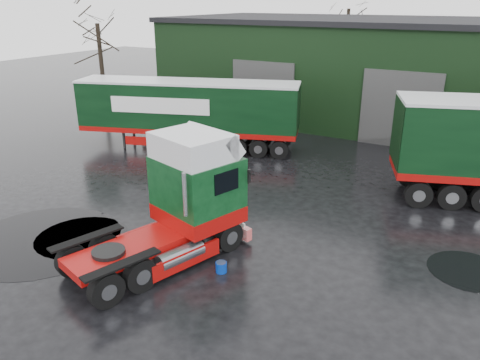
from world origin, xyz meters
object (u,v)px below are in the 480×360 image
at_px(wash_bucket, 221,267).
at_px(tree_back_a, 347,32).
at_px(trailer_left, 188,115).
at_px(tree_left, 100,50).
at_px(warehouse, 422,73).
at_px(hero_tractor, 151,205).

xyz_separation_m(wash_bucket, tree_back_a, (-6.30, 31.17, 4.59)).
bearing_deg(tree_back_a, trailer_left, -93.97).
bearing_deg(wash_bucket, tree_left, 142.71).
height_order(trailer_left, tree_left, tree_left).
distance_m(warehouse, trailer_left, 15.08).
distance_m(warehouse, hero_tractor, 22.03).
bearing_deg(tree_left, wash_bucket, -37.29).
height_order(warehouse, tree_back_a, tree_back_a).
relative_size(hero_tractor, trailer_left, 0.53).
xyz_separation_m(hero_tractor, tree_back_a, (-4.28, 31.68, 2.87)).
distance_m(trailer_left, tree_back_a, 21.88).
relative_size(warehouse, tree_back_a, 3.41).
relative_size(warehouse, wash_bucket, 97.80).
distance_m(hero_tractor, tree_left, 20.64).
bearing_deg(trailer_left, tree_back_a, -22.79).
bearing_deg(warehouse, trailer_left, -129.25).
bearing_deg(trailer_left, warehouse, -58.08).
xyz_separation_m(warehouse, trailer_left, (-9.50, -11.63, -1.37)).
bearing_deg(hero_tractor, trailer_left, 137.37).
bearing_deg(warehouse, hero_tractor, -99.74).
bearing_deg(wash_bucket, hero_tractor, -165.91).
bearing_deg(tree_back_a, warehouse, -51.34).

